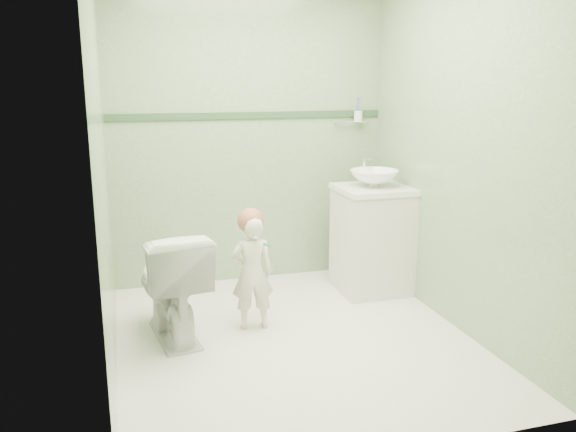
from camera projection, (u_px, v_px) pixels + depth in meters
name	position (u px, v px, depth m)	size (l,w,h in m)	color
ground	(295.00, 339.00, 3.74)	(2.50, 2.50, 0.00)	silver
room_shell	(295.00, 153.00, 3.46)	(2.50, 2.54, 2.40)	gray
trim_stripe	(249.00, 115.00, 4.59)	(2.20, 0.02, 0.05)	#2E4C2F
vanity	(372.00, 241.00, 4.53)	(0.52, 0.50, 0.80)	silver
counter	(374.00, 189.00, 4.44)	(0.54, 0.52, 0.04)	white
basin	(374.00, 178.00, 4.42)	(0.37, 0.37, 0.13)	white
faucet	(365.00, 164.00, 4.57)	(0.03, 0.13, 0.18)	silver
cup_holder	(357.00, 116.00, 4.78)	(0.26, 0.07, 0.21)	silver
toilet	(171.00, 284.00, 3.70)	(0.40, 0.71, 0.72)	white
toddler	(252.00, 273.00, 3.83)	(0.28, 0.18, 0.77)	beige
hair_cap	(251.00, 221.00, 3.77)	(0.17, 0.17, 0.17)	#A15F42
teal_toothbrush	(266.00, 244.00, 3.67)	(0.11, 0.13, 0.08)	#15966C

